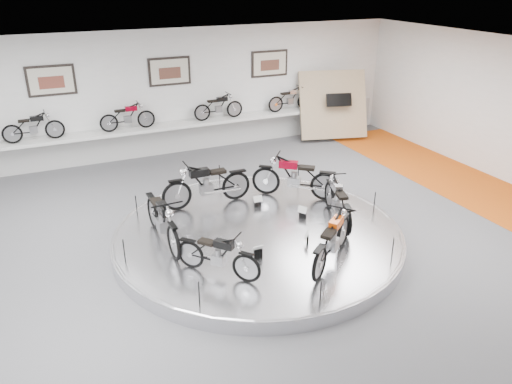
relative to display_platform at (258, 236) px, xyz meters
name	(u,v)px	position (x,y,z in m)	size (l,w,h in m)	color
floor	(264,248)	(0.00, -0.30, -0.15)	(16.00, 16.00, 0.00)	#4C4C4F
ceiling	(265,63)	(0.00, -0.30, 3.85)	(16.00, 16.00, 0.00)	white
wall_back	(171,93)	(0.00, 6.70, 1.85)	(16.00, 16.00, 0.00)	white
orange_carpet_strip	(489,195)	(6.80, -0.30, -0.14)	(2.40, 12.60, 0.01)	#BB5A07
dado_band	(174,137)	(0.00, 6.68, 0.40)	(15.68, 0.04, 1.10)	#BCBCBA
display_platform	(258,236)	(0.00, 0.00, 0.00)	(6.40, 6.40, 0.30)	silver
platform_rim	(258,231)	(0.00, 0.00, 0.12)	(6.40, 6.40, 0.10)	#B2B2BA
shelf	(176,126)	(0.00, 6.40, 0.85)	(11.00, 0.55, 0.10)	silver
poster_left	(51,81)	(-3.50, 6.66, 2.55)	(1.35, 0.06, 0.88)	beige
poster_center	(170,71)	(0.00, 6.66, 2.55)	(1.35, 0.06, 0.88)	beige
poster_right	(270,64)	(3.50, 6.66, 2.55)	(1.35, 0.06, 0.88)	beige
display_panel	(333,105)	(5.60, 5.80, 1.10)	(2.40, 0.12, 2.40)	tan
shelf_bike_a	(33,129)	(-4.20, 6.40, 1.27)	(1.22, 0.42, 0.73)	black
shelf_bike_b	(128,118)	(-1.50, 6.40, 1.27)	(1.22, 0.42, 0.73)	maroon
shelf_bike_c	(219,108)	(1.50, 6.40, 1.27)	(1.22, 0.42, 0.73)	black
shelf_bike_d	(290,100)	(4.20, 6.40, 1.27)	(1.22, 0.42, 0.73)	#A9AAAE
bike_a	(295,177)	(1.60, 1.23, 0.71)	(1.89, 0.67, 1.11)	maroon
bike_b	(207,184)	(-0.57, 1.72, 0.71)	(1.91, 0.67, 1.12)	black
bike_c	(162,219)	(-2.04, 0.34, 0.70)	(1.88, 0.66, 1.10)	black
bike_d	(218,254)	(-1.43, -1.30, 0.59)	(1.50, 0.53, 0.88)	black
bike_e	(332,239)	(0.76, -1.82, 0.66)	(1.75, 0.62, 1.03)	#CB4208
bike_f	(338,201)	(1.85, -0.33, 0.65)	(1.71, 0.60, 1.01)	#A9AAAE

